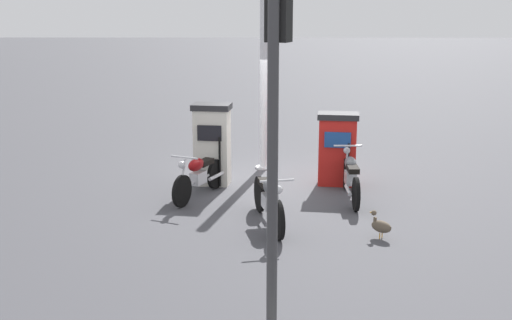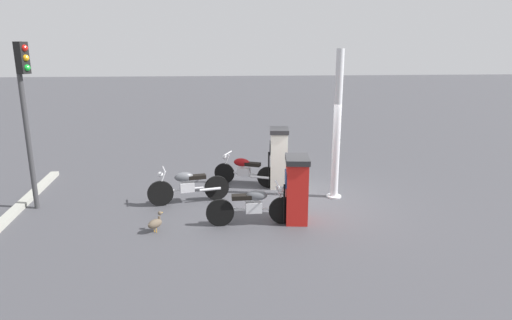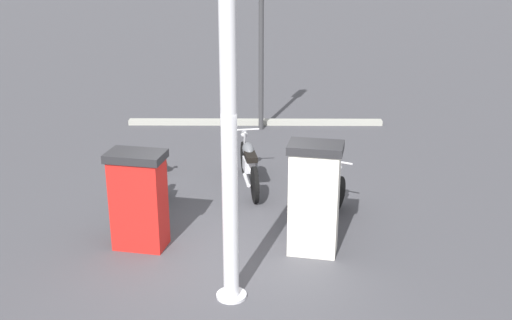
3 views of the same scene
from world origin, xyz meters
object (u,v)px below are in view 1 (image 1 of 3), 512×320
(motorcycle_near_pump, at_px, (199,175))
(wandering_duck, at_px, (381,226))
(fuel_pump_near, at_px, (212,144))
(roadside_traffic_light, at_px, (275,98))
(motorcycle_extra, at_px, (269,199))
(canopy_support_pole, at_px, (264,88))
(fuel_pump_far, at_px, (337,148))
(motorcycle_far_pump, at_px, (351,176))

(motorcycle_near_pump, xyz_separation_m, wandering_duck, (2.19, 3.15, -0.24))
(fuel_pump_near, xyz_separation_m, roadside_traffic_light, (6.23, 1.17, 1.87))
(wandering_duck, bearing_deg, motorcycle_extra, -108.91)
(motorcycle_extra, bearing_deg, canopy_support_pole, -179.07)
(fuel_pump_far, bearing_deg, motorcycle_near_pump, -70.90)
(fuel_pump_near, height_order, fuel_pump_far, fuel_pump_near)
(fuel_pump_near, height_order, motorcycle_near_pump, fuel_pump_near)
(wandering_duck, bearing_deg, fuel_pump_far, -173.70)
(motorcycle_far_pump, bearing_deg, roadside_traffic_light, -16.91)
(fuel_pump_far, bearing_deg, canopy_support_pole, -131.44)
(motorcycle_far_pump, xyz_separation_m, roadside_traffic_light, (5.21, -1.59, 2.27))
(motorcycle_near_pump, height_order, motorcycle_far_pump, motorcycle_far_pump)
(motorcycle_far_pump, height_order, roadside_traffic_light, roadside_traffic_light)
(motorcycle_near_pump, bearing_deg, roadside_traffic_light, 14.50)
(fuel_pump_far, xyz_separation_m, wandering_duck, (3.16, 0.35, -0.56))
(fuel_pump_far, xyz_separation_m, roadside_traffic_light, (6.23, -1.44, 1.96))
(motorcycle_far_pump, xyz_separation_m, wandering_duck, (2.14, 0.21, -0.25))
(motorcycle_near_pump, distance_m, wandering_duck, 3.84)
(roadside_traffic_light, bearing_deg, wandering_duck, 149.77)
(fuel_pump_far, bearing_deg, fuel_pump_near, -90.00)
(motorcycle_far_pump, bearing_deg, fuel_pump_near, -110.29)
(fuel_pump_far, relative_size, motorcycle_near_pump, 0.84)
(fuel_pump_far, distance_m, roadside_traffic_light, 6.69)
(fuel_pump_near, bearing_deg, motorcycle_extra, 24.38)
(fuel_pump_near, relative_size, motorcycle_far_pump, 0.84)
(motorcycle_near_pump, bearing_deg, wandering_duck, 55.23)
(canopy_support_pole, bearing_deg, motorcycle_far_pump, 35.19)
(fuel_pump_far, height_order, motorcycle_extra, fuel_pump_far)
(fuel_pump_far, height_order, roadside_traffic_light, roadside_traffic_light)
(motorcycle_far_pump, xyz_separation_m, canopy_support_pole, (-2.36, -1.66, 1.41))
(wandering_duck, relative_size, canopy_support_pole, 0.11)
(motorcycle_far_pump, distance_m, motorcycle_extra, 2.21)
(fuel_pump_near, distance_m, roadside_traffic_light, 6.61)
(motorcycle_extra, xyz_separation_m, roadside_traffic_light, (3.69, 0.01, 2.27))
(fuel_pump_far, distance_m, motorcycle_far_pump, 1.07)
(fuel_pump_near, relative_size, canopy_support_pole, 0.44)
(wandering_duck, xyz_separation_m, roadside_traffic_light, (3.07, -1.79, 2.52))
(motorcycle_near_pump, distance_m, roadside_traffic_light, 5.89)
(wandering_duck, bearing_deg, fuel_pump_near, -136.89)
(fuel_pump_near, xyz_separation_m, wandering_duck, (3.16, 2.96, -0.65))
(fuel_pump_far, relative_size, wandering_duck, 3.44)
(fuel_pump_near, xyz_separation_m, motorcycle_far_pump, (1.02, 2.75, -0.41))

